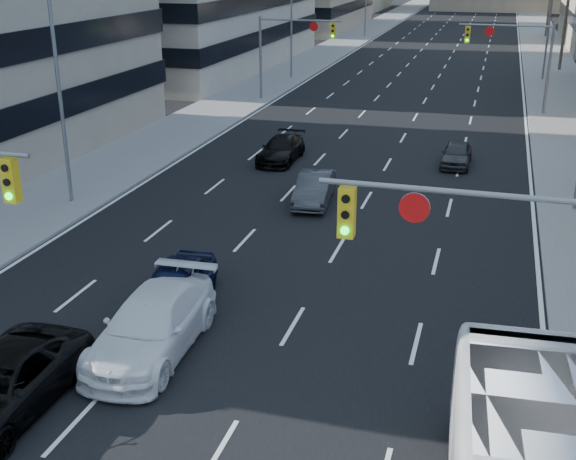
{
  "coord_description": "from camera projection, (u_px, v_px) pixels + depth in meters",
  "views": [
    {
      "loc": [
        6.88,
        -6.03,
        10.23
      ],
      "look_at": [
        1.07,
        14.04,
        2.2
      ],
      "focal_mm": 45.0,
      "sensor_mm": 36.0,
      "label": 1
    }
  ],
  "objects": [
    {
      "name": "signal_near_right",
      "position": [
        509.0,
        266.0,
        14.54
      ],
      "size": [
        6.59,
        0.33,
        6.0
      ],
      "color": "slate",
      "rests_on": "ground"
    },
    {
      "name": "white_van",
      "position": [
        152.0,
        325.0,
        19.57
      ],
      "size": [
        2.45,
        5.61,
        1.6
      ],
      "primitive_type": "imported",
      "rotation": [
        0.0,
        0.0,
        0.04
      ],
      "color": "silver",
      "rests_on": "ground"
    },
    {
      "name": "streetlight_left_mid",
      "position": [
        293.0,
        19.0,
        61.04
      ],
      "size": [
        2.03,
        0.22,
        9.0
      ],
      "color": "slate",
      "rests_on": "ground"
    },
    {
      "name": "signal_far_right",
      "position": [
        514.0,
        49.0,
        47.66
      ],
      "size": [
        6.09,
        0.33,
        6.0
      ],
      "color": "slate",
      "rests_on": "ground"
    },
    {
      "name": "streetlight_left_near",
      "position": [
        62.0,
        88.0,
        29.66
      ],
      "size": [
        2.03,
        0.22,
        9.0
      ],
      "color": "slate",
      "rests_on": "ground"
    },
    {
      "name": "sidewalk_right",
      "position": [
        533.0,
        16.0,
        124.4
      ],
      "size": [
        5.0,
        300.0,
        0.15
      ],
      "primitive_type": "cube",
      "color": "slate",
      "rests_on": "ground"
    },
    {
      "name": "sedan_black_far",
      "position": [
        281.0,
        149.0,
        37.75
      ],
      "size": [
        1.8,
        4.4,
        1.27
      ],
      "primitive_type": "imported",
      "rotation": [
        0.0,
        0.0,
        0.0
      ],
      "color": "black",
      "rests_on": "ground"
    },
    {
      "name": "utility_pole_midblock",
      "position": [
        568.0,
        6.0,
        64.79
      ],
      "size": [
        2.2,
        0.28,
        11.0
      ],
      "color": "#4C3D2D",
      "rests_on": "ground"
    },
    {
      "name": "sedan_blue",
      "position": [
        175.0,
        286.0,
        22.06
      ],
      "size": [
        2.04,
        4.38,
        1.45
      ],
      "primitive_type": "imported",
      "rotation": [
        0.0,
        0.0,
        0.08
      ],
      "color": "black",
      "rests_on": "ground"
    },
    {
      "name": "sedan_grey_right",
      "position": [
        457.0,
        154.0,
        36.97
      ],
      "size": [
        1.5,
        3.62,
        1.23
      ],
      "primitive_type": "imported",
      "rotation": [
        0.0,
        0.0,
        -0.02
      ],
      "color": "#2E2D30",
      "rests_on": "ground"
    },
    {
      "name": "road_surface",
      "position": [
        465.0,
        15.0,
        127.41
      ],
      "size": [
        18.0,
        300.0,
        0.02
      ],
      "primitive_type": "cube",
      "color": "black",
      "rests_on": "ground"
    },
    {
      "name": "sidewalk_left",
      "position": [
        400.0,
        13.0,
        130.37
      ],
      "size": [
        5.0,
        300.0,
        0.15
      ],
      "primitive_type": "cube",
      "color": "slate",
      "rests_on": "ground"
    },
    {
      "name": "sedan_grey_center",
      "position": [
        314.0,
        188.0,
        31.36
      ],
      "size": [
        1.78,
        4.15,
        1.33
      ],
      "primitive_type": "imported",
      "rotation": [
        0.0,
        0.0,
        0.09
      ],
      "color": "#333436",
      "rests_on": "ground"
    },
    {
      "name": "signal_far_left",
      "position": [
        291.0,
        42.0,
        51.65
      ],
      "size": [
        6.09,
        0.33,
        6.0
      ],
      "color": "slate",
      "rests_on": "ground"
    },
    {
      "name": "black_pickup",
      "position": [
        0.0,
        385.0,
        16.98
      ],
      "size": [
        2.44,
        5.25,
        1.45
      ],
      "primitive_type": "imported",
      "rotation": [
        0.0,
        0.0,
        0.01
      ],
      "color": "black",
      "rests_on": "ground"
    },
    {
      "name": "streetlight_right_far",
      "position": [
        548.0,
        20.0,
        60.15
      ],
      "size": [
        2.03,
        0.22,
        9.0
      ],
      "color": "slate",
      "rests_on": "ground"
    }
  ]
}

